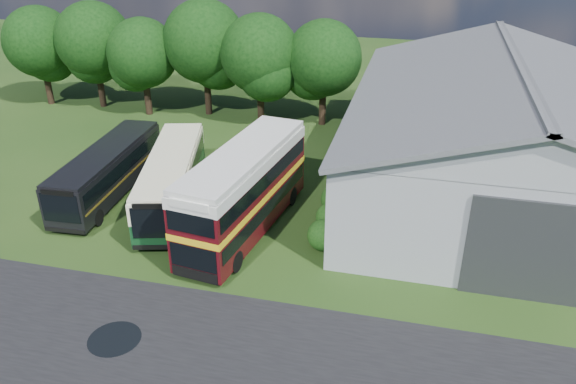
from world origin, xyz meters
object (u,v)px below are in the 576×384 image
(bus_maroon_double, at_px, (245,192))
(bus_dark_single, at_px, (108,171))
(storage_shed, at_px, (506,124))
(bus_green_single, at_px, (172,179))

(bus_maroon_double, height_order, bus_dark_single, bus_maroon_double)
(storage_shed, xyz_separation_m, bus_dark_single, (-23.43, -6.99, -2.59))
(storage_shed, distance_m, bus_green_single, 20.55)
(storage_shed, height_order, bus_dark_single, storage_shed)
(bus_green_single, xyz_separation_m, bus_maroon_double, (5.15, -1.94, 0.72))
(storage_shed, height_order, bus_green_single, storage_shed)
(storage_shed, bearing_deg, bus_maroon_double, -146.42)
(bus_maroon_double, xyz_separation_m, bus_dark_single, (-9.54, 2.24, -0.79))
(bus_maroon_double, bearing_deg, storage_shed, 41.44)
(bus_green_single, bearing_deg, storage_shed, 5.65)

